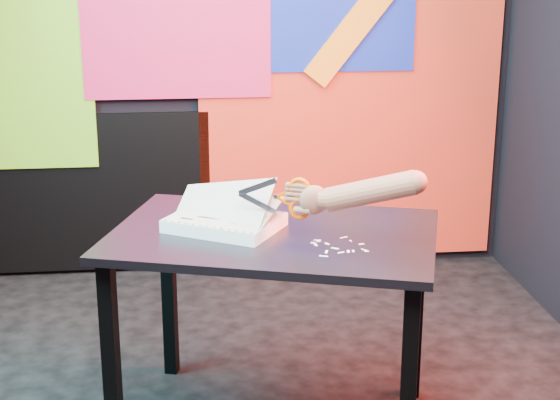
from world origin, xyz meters
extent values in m
cube|color=black|center=(0.00, 1.50, 1.35)|extent=(3.00, 0.01, 2.70)
cube|color=black|center=(0.00, -1.50, 1.35)|extent=(3.00, 0.01, 2.70)
cube|color=red|center=(0.65, 1.47, 0.85)|extent=(1.60, 0.02, 1.60)
cube|color=#CF1D52|center=(-0.25, 1.45, 1.35)|extent=(0.95, 0.02, 0.80)
cube|color=#6BC61D|center=(-1.05, 1.46, 1.10)|extent=(0.75, 0.02, 1.00)
cube|color=black|center=(-0.75, 1.47, 0.45)|extent=(1.30, 0.02, 0.85)
cube|color=black|center=(-0.48, -0.29, 0.36)|extent=(0.06, 0.06, 0.72)
cube|color=black|center=(-0.30, 0.30, 0.36)|extent=(0.06, 0.06, 0.72)
cube|color=black|center=(0.46, -0.59, 0.36)|extent=(0.06, 0.06, 0.72)
cube|color=black|center=(0.65, 0.01, 0.36)|extent=(0.06, 0.06, 0.72)
cube|color=black|center=(0.08, -0.14, 0.73)|extent=(1.28, 1.04, 0.03)
cube|color=white|center=(-0.09, -0.09, 0.77)|extent=(0.45, 0.42, 0.04)
cube|color=white|center=(-0.09, -0.09, 0.79)|extent=(0.45, 0.42, 0.00)
cube|color=white|center=(-0.09, -0.09, 0.80)|extent=(0.43, 0.40, 0.11)
cube|color=white|center=(-0.10, -0.08, 0.82)|extent=(0.40, 0.38, 0.19)
cylinder|color=black|center=(-0.29, -0.11, 0.80)|extent=(0.01, 0.01, 0.00)
cylinder|color=black|center=(-0.27, -0.13, 0.80)|extent=(0.01, 0.01, 0.00)
cylinder|color=black|center=(-0.24, -0.14, 0.80)|extent=(0.01, 0.01, 0.00)
cylinder|color=black|center=(-0.22, -0.15, 0.80)|extent=(0.01, 0.01, 0.00)
cylinder|color=black|center=(-0.20, -0.17, 0.80)|extent=(0.01, 0.01, 0.00)
cylinder|color=black|center=(-0.17, -0.18, 0.80)|extent=(0.01, 0.01, 0.00)
cylinder|color=black|center=(-0.15, -0.20, 0.80)|extent=(0.01, 0.01, 0.00)
cylinder|color=black|center=(-0.13, -0.21, 0.80)|extent=(0.01, 0.01, 0.00)
cylinder|color=black|center=(-0.10, -0.22, 0.80)|extent=(0.01, 0.01, 0.00)
cylinder|color=black|center=(-0.08, -0.24, 0.80)|extent=(0.01, 0.01, 0.00)
cylinder|color=black|center=(-0.05, -0.25, 0.80)|extent=(0.01, 0.01, 0.00)
cylinder|color=black|center=(-0.03, -0.27, 0.80)|extent=(0.01, 0.01, 0.00)
cylinder|color=black|center=(-0.01, -0.28, 0.80)|extent=(0.01, 0.01, 0.00)
cylinder|color=black|center=(-0.17, 0.10, 0.80)|extent=(0.01, 0.01, 0.00)
cylinder|color=black|center=(-0.14, 0.08, 0.80)|extent=(0.01, 0.01, 0.00)
cylinder|color=black|center=(-0.12, 0.07, 0.80)|extent=(0.01, 0.01, 0.00)
cylinder|color=black|center=(-0.09, 0.06, 0.80)|extent=(0.01, 0.01, 0.00)
cylinder|color=black|center=(-0.07, 0.04, 0.80)|extent=(0.01, 0.01, 0.00)
cylinder|color=black|center=(-0.05, 0.03, 0.80)|extent=(0.01, 0.01, 0.00)
cylinder|color=black|center=(-0.02, 0.01, 0.80)|extent=(0.01, 0.01, 0.00)
cylinder|color=black|center=(0.00, 0.00, 0.80)|extent=(0.01, 0.01, 0.00)
cylinder|color=black|center=(0.02, -0.01, 0.80)|extent=(0.01, 0.01, 0.00)
cylinder|color=black|center=(0.05, -0.03, 0.80)|extent=(0.01, 0.01, 0.00)
cylinder|color=black|center=(0.07, -0.04, 0.80)|extent=(0.01, 0.01, 0.00)
cylinder|color=black|center=(0.09, -0.06, 0.80)|extent=(0.01, 0.01, 0.00)
cylinder|color=black|center=(0.12, -0.07, 0.80)|extent=(0.01, 0.01, 0.00)
cube|color=black|center=(-0.14, -0.01, 0.80)|extent=(0.06, 0.04, 0.00)
cube|color=black|center=(-0.05, -0.08, 0.80)|extent=(0.05, 0.03, 0.00)
cube|color=black|center=(-0.14, -0.10, 0.80)|extent=(0.08, 0.05, 0.00)
cube|color=black|center=(-0.05, -0.18, 0.80)|extent=(0.04, 0.03, 0.00)
cube|color=black|center=(-0.22, -0.10, 0.80)|extent=(0.05, 0.03, 0.00)
cube|color=black|center=(-0.01, -0.05, 0.80)|extent=(0.06, 0.04, 0.00)
cube|color=#BABDC4|center=(0.02, -0.18, 0.92)|extent=(0.13, 0.06, 0.07)
cube|color=#BABDC4|center=(0.02, -0.18, 0.87)|extent=(0.13, 0.06, 0.07)
cylinder|color=#BABDC4|center=(0.08, -0.20, 0.89)|extent=(0.02, 0.02, 0.01)
cube|color=#E34F00|center=(0.11, -0.21, 0.88)|extent=(0.05, 0.03, 0.03)
cube|color=#E34F00|center=(0.11, -0.21, 0.91)|extent=(0.05, 0.03, 0.03)
torus|color=#E34F00|center=(0.16, -0.24, 0.93)|extent=(0.08, 0.04, 0.07)
torus|color=#E34F00|center=(0.16, -0.24, 0.86)|extent=(0.08, 0.04, 0.07)
ellipsoid|color=brown|center=(0.20, -0.26, 0.89)|extent=(0.10, 0.06, 0.10)
cylinder|color=brown|center=(0.16, -0.24, 0.89)|extent=(0.08, 0.05, 0.02)
cylinder|color=brown|center=(0.16, -0.24, 0.91)|extent=(0.07, 0.04, 0.02)
cylinder|color=brown|center=(0.16, -0.24, 0.92)|extent=(0.06, 0.04, 0.02)
cylinder|color=brown|center=(0.16, -0.24, 0.94)|extent=(0.06, 0.04, 0.02)
cylinder|color=brown|center=(0.17, -0.25, 0.86)|extent=(0.06, 0.06, 0.03)
cylinder|color=brown|center=(0.25, -0.28, 0.90)|extent=(0.08, 0.08, 0.07)
cylinder|color=brown|center=(0.38, -0.33, 0.94)|extent=(0.32, 0.20, 0.16)
sphere|color=brown|center=(0.51, -0.39, 0.98)|extent=(0.08, 0.08, 0.08)
cube|color=white|center=(0.33, -0.27, 0.75)|extent=(0.01, 0.02, 0.00)
cube|color=white|center=(0.22, -0.25, 0.75)|extent=(0.02, 0.03, 0.00)
cube|color=white|center=(0.22, -0.40, 0.75)|extent=(0.03, 0.02, 0.00)
cube|color=white|center=(0.21, -0.29, 0.75)|extent=(0.01, 0.03, 0.00)
cube|color=white|center=(0.36, -0.38, 0.75)|extent=(0.01, 0.01, 0.00)
cube|color=white|center=(0.28, -0.38, 0.75)|extent=(0.03, 0.02, 0.00)
cube|color=white|center=(0.31, -0.23, 0.75)|extent=(0.03, 0.02, 0.00)
cube|color=white|center=(0.26, -0.34, 0.75)|extent=(0.03, 0.02, 0.00)
cube|color=white|center=(0.36, -0.36, 0.75)|extent=(0.02, 0.02, 0.00)
cube|color=white|center=(0.23, -0.37, 0.75)|extent=(0.02, 0.03, 0.00)
cube|color=white|center=(0.30, -0.37, 0.75)|extent=(0.01, 0.02, 0.00)
cube|color=white|center=(0.36, -0.30, 0.75)|extent=(0.02, 0.01, 0.00)
cube|color=white|center=(0.20, -0.28, 0.75)|extent=(0.02, 0.02, 0.00)
cube|color=white|center=(0.25, -0.29, 0.75)|extent=(0.02, 0.02, 0.00)
cube|color=white|center=(0.22, -0.25, 0.75)|extent=(0.02, 0.00, 0.00)
cube|color=white|center=(0.32, -0.37, 0.75)|extent=(0.01, 0.02, 0.00)
camera|label=1|loc=(-0.20, -2.95, 1.70)|focal=55.00mm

